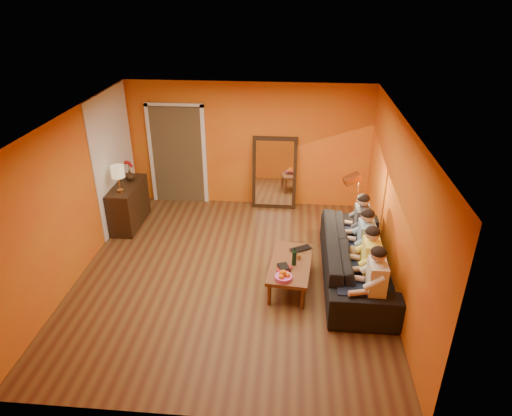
# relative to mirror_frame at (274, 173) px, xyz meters

# --- Properties ---
(room_shell) EXTENTS (5.00, 5.50, 2.60)m
(room_shell) POSITION_rel_mirror_frame_xyz_m (-0.55, -2.26, 0.54)
(room_shell) COLOR brown
(room_shell) RESTS_ON ground
(white_accent) EXTENTS (0.02, 1.90, 2.58)m
(white_accent) POSITION_rel_mirror_frame_xyz_m (-3.04, -0.88, 0.54)
(white_accent) COLOR white
(white_accent) RESTS_ON wall_left
(doorway_recess) EXTENTS (1.06, 0.30, 2.10)m
(doorway_recess) POSITION_rel_mirror_frame_xyz_m (-2.05, 0.20, 0.29)
(doorway_recess) COLOR #3F2D19
(doorway_recess) RESTS_ON floor
(door_jamb_left) EXTENTS (0.08, 0.06, 2.20)m
(door_jamb_left) POSITION_rel_mirror_frame_xyz_m (-2.62, 0.08, 0.29)
(door_jamb_left) COLOR white
(door_jamb_left) RESTS_ON wall_back
(door_jamb_right) EXTENTS (0.08, 0.06, 2.20)m
(door_jamb_right) POSITION_rel_mirror_frame_xyz_m (-1.48, 0.08, 0.29)
(door_jamb_right) COLOR white
(door_jamb_right) RESTS_ON wall_back
(door_header) EXTENTS (1.22, 0.06, 0.08)m
(door_header) POSITION_rel_mirror_frame_xyz_m (-2.05, 0.08, 1.36)
(door_header) COLOR white
(door_header) RESTS_ON wall_back
(mirror_frame) EXTENTS (0.92, 0.27, 1.51)m
(mirror_frame) POSITION_rel_mirror_frame_xyz_m (0.00, 0.00, 0.00)
(mirror_frame) COLOR black
(mirror_frame) RESTS_ON floor
(mirror_glass) EXTENTS (0.78, 0.21, 1.35)m
(mirror_glass) POSITION_rel_mirror_frame_xyz_m (0.00, -0.04, 0.00)
(mirror_glass) COLOR white
(mirror_glass) RESTS_ON mirror_frame
(sideboard) EXTENTS (0.44, 1.18, 0.85)m
(sideboard) POSITION_rel_mirror_frame_xyz_m (-2.79, -1.08, -0.34)
(sideboard) COLOR black
(sideboard) RESTS_ON floor
(table_lamp) EXTENTS (0.24, 0.24, 0.51)m
(table_lamp) POSITION_rel_mirror_frame_xyz_m (-2.79, -1.38, 0.34)
(table_lamp) COLOR beige
(table_lamp) RESTS_ON sideboard
(sofa) EXTENTS (2.61, 1.02, 0.76)m
(sofa) POSITION_rel_mirror_frame_xyz_m (1.45, -2.57, -0.38)
(sofa) COLOR black
(sofa) RESTS_ON floor
(coffee_table) EXTENTS (0.74, 1.27, 0.42)m
(coffee_table) POSITION_rel_mirror_frame_xyz_m (0.41, -2.82, -0.55)
(coffee_table) COLOR brown
(coffee_table) RESTS_ON floor
(floor_lamp) EXTENTS (0.36, 0.32, 1.44)m
(floor_lamp) POSITION_rel_mirror_frame_xyz_m (1.50, -1.67, -0.04)
(floor_lamp) COLOR #CF7F3C
(floor_lamp) RESTS_ON floor
(dog) EXTENTS (0.52, 0.68, 0.71)m
(dog) POSITION_rel_mirror_frame_xyz_m (1.41, -2.84, -0.40)
(dog) COLOR #A16B48
(dog) RESTS_ON floor
(person_far_left) EXTENTS (0.70, 0.44, 1.22)m
(person_far_left) POSITION_rel_mirror_frame_xyz_m (1.58, -3.57, -0.15)
(person_far_left) COLOR silver
(person_far_left) RESTS_ON sofa
(person_mid_left) EXTENTS (0.70, 0.44, 1.22)m
(person_mid_left) POSITION_rel_mirror_frame_xyz_m (1.58, -3.02, -0.15)
(person_mid_left) COLOR #FFF454
(person_mid_left) RESTS_ON sofa
(person_mid_right) EXTENTS (0.70, 0.44, 1.22)m
(person_mid_right) POSITION_rel_mirror_frame_xyz_m (1.58, -2.47, -0.15)
(person_mid_right) COLOR #7DA2C1
(person_mid_right) RESTS_ON sofa
(person_far_right) EXTENTS (0.70, 0.44, 1.22)m
(person_far_right) POSITION_rel_mirror_frame_xyz_m (1.58, -1.92, -0.15)
(person_far_right) COLOR #36353B
(person_far_right) RESTS_ON sofa
(fruit_bowl) EXTENTS (0.26, 0.26, 0.16)m
(fruit_bowl) POSITION_rel_mirror_frame_xyz_m (0.31, -3.27, -0.26)
(fruit_bowl) COLOR #D84CA3
(fruit_bowl) RESTS_ON coffee_table
(wine_bottle) EXTENTS (0.07, 0.07, 0.31)m
(wine_bottle) POSITION_rel_mirror_frame_xyz_m (0.46, -2.87, -0.18)
(wine_bottle) COLOR black
(wine_bottle) RESTS_ON coffee_table
(tumbler) EXTENTS (0.11, 0.11, 0.08)m
(tumbler) POSITION_rel_mirror_frame_xyz_m (0.53, -2.70, -0.30)
(tumbler) COLOR #B27F3F
(tumbler) RESTS_ON coffee_table
(laptop) EXTENTS (0.43, 0.38, 0.03)m
(laptop) POSITION_rel_mirror_frame_xyz_m (0.59, -2.47, -0.33)
(laptop) COLOR black
(laptop) RESTS_ON coffee_table
(book_lower) EXTENTS (0.23, 0.26, 0.02)m
(book_lower) POSITION_rel_mirror_frame_xyz_m (0.23, -3.02, -0.33)
(book_lower) COLOR black
(book_lower) RESTS_ON coffee_table
(book_mid) EXTENTS (0.25, 0.28, 0.02)m
(book_mid) POSITION_rel_mirror_frame_xyz_m (0.24, -3.01, -0.31)
(book_mid) COLOR #AB1315
(book_mid) RESTS_ON book_lower
(book_upper) EXTENTS (0.21, 0.24, 0.02)m
(book_upper) POSITION_rel_mirror_frame_xyz_m (0.23, -3.03, -0.29)
(book_upper) COLOR black
(book_upper) RESTS_ON book_mid
(vase) EXTENTS (0.20, 0.20, 0.20)m
(vase) POSITION_rel_mirror_frame_xyz_m (-2.79, -0.83, 0.19)
(vase) COLOR black
(vase) RESTS_ON sideboard
(flowers) EXTENTS (0.17, 0.17, 0.42)m
(flowers) POSITION_rel_mirror_frame_xyz_m (-2.79, -0.83, 0.42)
(flowers) COLOR #AB1315
(flowers) RESTS_ON vase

